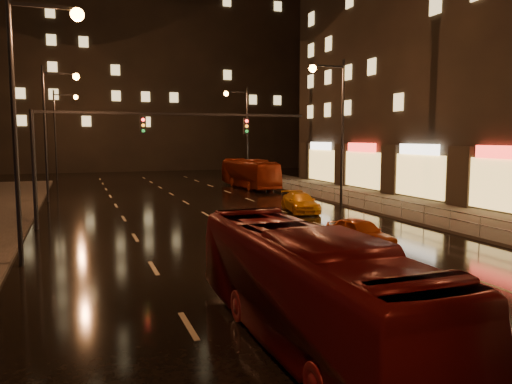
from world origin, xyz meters
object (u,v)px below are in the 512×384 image
Objects in this scene: taxi_near at (360,233)px; taxi_far at (300,202)px; bus_red at (306,287)px; bus_curb at (249,174)px.

taxi_near reaches higher than taxi_far.
bus_red is at bearing -106.78° from taxi_far.
bus_curb is 15.92m from taxi_far.
taxi_near is at bearing -101.25° from bus_curb.
bus_curb is at bearing 75.40° from taxi_near.
taxi_far is at bearing 65.03° from bus_red.
bus_curb is 2.32× the size of taxi_far.
bus_curb is 26.56m from taxi_near.
taxi_near is 0.89× the size of taxi_far.
bus_curb is at bearing 90.57° from taxi_far.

